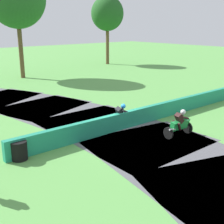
% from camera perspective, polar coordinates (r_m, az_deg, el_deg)
% --- Properties ---
extents(ground_plane, '(120.00, 120.00, 0.00)m').
position_cam_1_polar(ground_plane, '(16.16, 1.01, -3.39)').
color(ground_plane, '#569947').
extents(track_asphalt, '(11.27, 36.87, 0.01)m').
position_cam_1_polar(track_asphalt, '(15.31, -3.10, -4.54)').
color(track_asphalt, '#515156').
rests_on(track_asphalt, ground).
extents(safety_barrier, '(23.29, 0.74, 0.90)m').
position_cam_1_polar(safety_barrier, '(19.95, 13.15, 1.37)').
color(safety_barrier, '#1E8466').
rests_on(safety_barrier, ground).
extents(motorcycle_lead_green, '(1.70, 0.79, 1.42)m').
position_cam_1_polar(motorcycle_lead_green, '(15.49, 12.70, -2.10)').
color(motorcycle_lead_green, black).
rests_on(motorcycle_lead_green, ground).
extents(motorcycle_chase_white, '(1.68, 0.82, 1.43)m').
position_cam_1_polar(motorcycle_chase_white, '(16.32, 1.59, -0.80)').
color(motorcycle_chase_white, black).
rests_on(motorcycle_chase_white, ground).
extents(tire_stack_mid_a, '(0.67, 0.67, 0.80)m').
position_cam_1_polar(tire_stack_mid_a, '(13.19, -17.04, -6.93)').
color(tire_stack_mid_a, black).
rests_on(tire_stack_mid_a, ground).
extents(tree_behind_barrier, '(4.35, 4.35, 9.03)m').
position_cam_1_polar(tree_behind_barrier, '(42.72, -0.88, 17.95)').
color(tree_behind_barrier, brown).
rests_on(tree_behind_barrier, ground).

